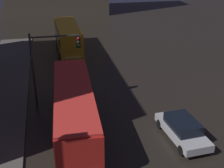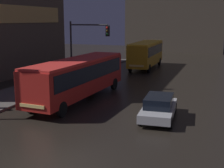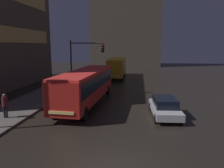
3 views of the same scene
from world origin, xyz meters
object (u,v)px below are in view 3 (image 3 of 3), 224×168
Objects in this scene: bus_far at (117,66)px; traffic_light_main at (83,58)px; pedestrian_near at (5,103)px; car_taxi at (165,107)px; bus_near at (86,84)px.

traffic_light_main is (-2.31, -13.09, 2.00)m from bus_far.
pedestrian_near is 9.90m from traffic_light_main.
bus_far is 2.00× the size of car_taxi.
car_taxi is 0.80× the size of traffic_light_main.
bus_far is at bearing -78.08° from car_taxi.
traffic_light_main reaches higher than bus_near.
traffic_light_main reaches higher than pedestrian_near.
traffic_light_main reaches higher than car_taxi.
bus_near is 1.97× the size of traffic_light_main.
bus_far is at bearing 79.98° from traffic_light_main.
car_taxi is at bearing -39.36° from traffic_light_main.
bus_near is 4.66m from traffic_light_main.
pedestrian_near is at bearing 7.09° from car_taxi.
bus_near is 2.45× the size of car_taxi.
bus_far is 1.61× the size of traffic_light_main.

